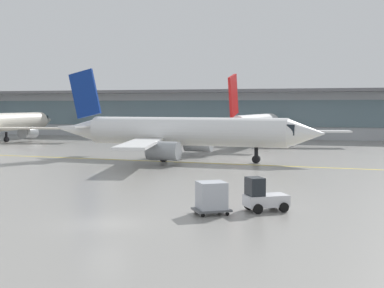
% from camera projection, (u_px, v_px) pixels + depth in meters
% --- Properties ---
extents(ground_plane, '(400.00, 400.00, 0.00)m').
position_uv_depth(ground_plane, '(104.00, 224.00, 29.18)').
color(ground_plane, gray).
extents(taxiway_centreline_stripe, '(109.86, 6.20, 0.01)m').
position_uv_depth(taxiway_centreline_stripe, '(181.00, 162.00, 60.99)').
color(taxiway_centreline_stripe, yellow).
rests_on(taxiway_centreline_stripe, ground_plane).
extents(terminal_concourse, '(184.88, 11.00, 9.60)m').
position_uv_depth(terminal_concourse, '(285.00, 113.00, 105.76)').
color(terminal_concourse, '#B2B7BC').
rests_on(terminal_concourse, ground_plane).
extents(gate_airplane_0, '(31.10, 33.38, 11.07)m').
position_uv_depth(gate_airplane_0, '(1.00, 123.00, 96.95)').
color(gate_airplane_0, silver).
rests_on(gate_airplane_0, ground_plane).
extents(gate_airplane_1, '(30.63, 32.99, 10.92)m').
position_uv_depth(gate_airplane_1, '(255.00, 125.00, 86.84)').
color(gate_airplane_1, white).
rests_on(gate_airplane_1, ground_plane).
extents(taxiing_regional_jet, '(33.37, 31.00, 11.05)m').
position_uv_depth(taxiing_regional_jet, '(183.00, 132.00, 62.81)').
color(taxiing_regional_jet, white).
rests_on(taxiing_regional_jet, ground_plane).
extents(baggage_tug, '(2.94, 2.62, 2.10)m').
position_uv_depth(baggage_tug, '(263.00, 197.00, 32.64)').
color(baggage_tug, silver).
rests_on(baggage_tug, ground_plane).
extents(cargo_dolly_lead, '(2.63, 2.49, 1.94)m').
position_uv_depth(cargo_dolly_lead, '(211.00, 197.00, 31.70)').
color(cargo_dolly_lead, '#595B60').
rests_on(cargo_dolly_lead, ground_plane).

